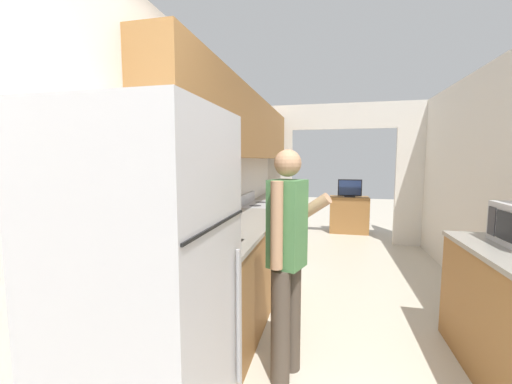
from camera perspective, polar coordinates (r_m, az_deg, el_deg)
name	(u,v)px	position (r m, az deg, el deg)	size (l,w,h in m)	color
wall_left	(224,156)	(3.30, -5.86, 6.56)	(0.38, 7.52, 2.50)	white
wall_far_with_doorway	(342,162)	(5.88, 15.40, 5.20)	(3.11, 0.06, 2.50)	white
counter_left	(255,249)	(3.76, -0.16, -10.39)	(0.62, 4.15, 0.90)	#9E6B38
refrigerator	(147,303)	(1.58, -19.22, -18.47)	(0.72, 0.70, 1.72)	#B7B7BC
range_oven	(267,236)	(4.39, 1.98, -7.95)	(0.66, 0.79, 1.04)	#B7B7BC
person	(287,259)	(2.18, 5.62, -11.98)	(0.50, 0.45, 1.57)	#4C4238
tv_cabinet	(349,215)	(6.77, 16.52, -3.97)	(0.77, 0.42, 0.75)	#9E6B38
television	(350,188)	(6.66, 16.68, 0.64)	(0.47, 0.16, 0.36)	black
knife	(276,199)	(4.78, 3.70, -1.33)	(0.06, 0.32, 0.02)	#B7B7BC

